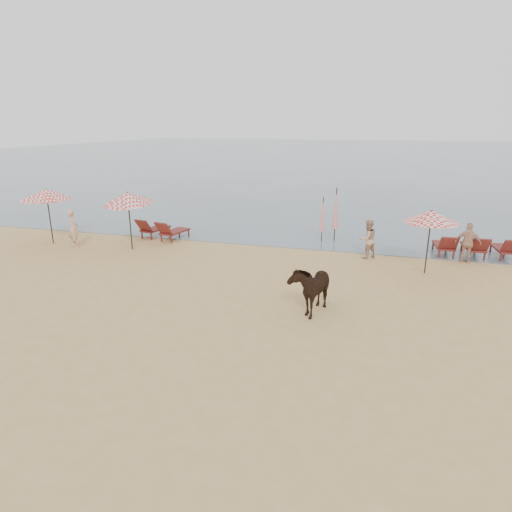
{
  "coord_description": "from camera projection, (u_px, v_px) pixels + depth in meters",
  "views": [
    {
      "loc": [
        3.84,
        -8.7,
        5.52
      ],
      "look_at": [
        0.0,
        5.0,
        1.1
      ],
      "focal_mm": 30.0,
      "sensor_mm": 36.0,
      "label": 1
    }
  ],
  "objects": [
    {
      "name": "umbrella_open_right",
      "position": [
        431.0,
        216.0,
        15.83
      ],
      "size": [
        2.03,
        2.03,
        2.47
      ],
      "rotation": [
        0.0,
        0.0,
        -0.13
      ],
      "color": "black",
      "rests_on": "ground"
    },
    {
      "name": "beachgoer_right_b",
      "position": [
        468.0,
        243.0,
        17.5
      ],
      "size": [
        1.04,
        0.57,
        1.69
      ],
      "primitive_type": "imported",
      "rotation": [
        0.0,
        0.0,
        2.98
      ],
      "color": "tan",
      "rests_on": "ground"
    },
    {
      "name": "cow",
      "position": [
        311.0,
        287.0,
        12.97
      ],
      "size": [
        1.23,
        1.99,
        1.57
      ],
      "primitive_type": "imported",
      "rotation": [
        0.0,
        0.0,
        -0.22
      ],
      "color": "black",
      "rests_on": "ground"
    },
    {
      "name": "beachgoer_right_a",
      "position": [
        368.0,
        239.0,
        18.11
      ],
      "size": [
        1.03,
        1.0,
        1.67
      ],
      "primitive_type": "imported",
      "rotation": [
        0.0,
        0.0,
        3.8
      ],
      "color": "tan",
      "rests_on": "ground"
    },
    {
      "name": "beachgoer_left",
      "position": [
        73.0,
        228.0,
        19.66
      ],
      "size": [
        0.79,
        0.73,
        1.81
      ],
      "primitive_type": "imported",
      "rotation": [
        0.0,
        0.0,
        2.55
      ],
      "color": "tan",
      "rests_on": "ground"
    },
    {
      "name": "sea",
      "position": [
        359.0,
        153.0,
        84.2
      ],
      "size": [
        160.0,
        140.0,
        0.06
      ],
      "primitive_type": "cube",
      "color": "#51606B",
      "rests_on": "ground"
    },
    {
      "name": "ground",
      "position": [
        202.0,
        355.0,
        10.63
      ],
      "size": [
        120.0,
        120.0,
        0.0
      ],
      "primitive_type": "plane",
      "color": "tan",
      "rests_on": "ground"
    },
    {
      "name": "umbrella_open_left_b",
      "position": [
        128.0,
        198.0,
        18.94
      ],
      "size": [
        2.14,
        2.18,
        2.73
      ],
      "rotation": [
        0.0,
        0.0,
        -0.43
      ],
      "color": "black",
      "rests_on": "ground"
    },
    {
      "name": "lounger_cluster_right",
      "position": [
        475.0,
        247.0,
        18.3
      ],
      "size": [
        3.27,
        2.07,
        0.69
      ],
      "rotation": [
        0.0,
        0.0,
        0.07
      ],
      "color": "maroon",
      "rests_on": "ground"
    },
    {
      "name": "umbrella_closed_left",
      "position": [
        336.0,
        209.0,
        20.52
      ],
      "size": [
        0.32,
        0.32,
        2.62
      ],
      "rotation": [
        0.0,
        0.0,
        0.25
      ],
      "color": "black",
      "rests_on": "ground"
    },
    {
      "name": "lounger_cluster_left",
      "position": [
        162.0,
        229.0,
        21.25
      ],
      "size": [
        2.33,
        2.27,
        0.71
      ],
      "rotation": [
        0.0,
        0.0,
        -0.22
      ],
      "color": "maroon",
      "rests_on": "ground"
    },
    {
      "name": "umbrella_open_left_a",
      "position": [
        46.0,
        194.0,
        19.92
      ],
      "size": [
        2.31,
        2.31,
        2.63
      ],
      "rotation": [
        0.0,
        0.0,
        -0.11
      ],
      "color": "black",
      "rests_on": "ground"
    },
    {
      "name": "umbrella_closed_right",
      "position": [
        323.0,
        214.0,
        20.48
      ],
      "size": [
        0.27,
        0.27,
        2.2
      ],
      "rotation": [
        0.0,
        0.0,
        -0.28
      ],
      "color": "black",
      "rests_on": "ground"
    }
  ]
}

